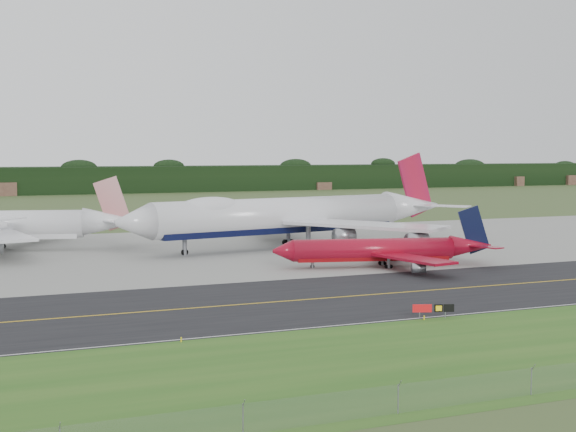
{
  "coord_description": "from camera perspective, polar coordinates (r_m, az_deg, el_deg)",
  "views": [
    {
      "loc": [
        -46.95,
        -98.24,
        19.25
      ],
      "look_at": [
        1.48,
        22.0,
        8.68
      ],
      "focal_mm": 50.0,
      "sensor_mm": 36.0,
      "label": 1
    }
  ],
  "objects": [
    {
      "name": "apron",
      "position": [
        157.63,
        -4.45,
        -2.37
      ],
      "size": [
        400.0,
        78.0,
        0.01
      ],
      "primitive_type": "cube",
      "color": "gray",
      "rests_on": "ground"
    },
    {
      "name": "ground",
      "position": [
        110.57,
        3.56,
        -5.37
      ],
      "size": [
        600.0,
        600.0,
        0.0
      ],
      "primitive_type": "plane",
      "color": "#34431F",
      "rests_on": "ground"
    },
    {
      "name": "edge_marker_left",
      "position": [
        82.41,
        -7.6,
        -8.71
      ],
      "size": [
        0.16,
        0.16,
        0.5
      ],
      "primitive_type": "cylinder",
      "color": "yellow",
      "rests_on": "ground"
    },
    {
      "name": "taxiway",
      "position": [
        107.03,
        4.49,
        -5.71
      ],
      "size": [
        400.0,
        32.0,
        0.02
      ],
      "primitive_type": "cube",
      "color": "black",
      "rests_on": "ground"
    },
    {
      "name": "edge_marker_center",
      "position": [
        93.35,
        9.66,
        -7.15
      ],
      "size": [
        0.16,
        0.16,
        0.5
      ],
      "primitive_type": "cylinder",
      "color": "yellow",
      "rests_on": "ground"
    },
    {
      "name": "taxiway_sign",
      "position": [
        94.38,
        10.29,
        -6.48
      ],
      "size": [
        4.63,
        1.7,
        1.61
      ],
      "color": "slate",
      "rests_on": "ground"
    },
    {
      "name": "jet_red_737",
      "position": [
        134.11,
        6.92,
        -2.42
      ],
      "size": [
        37.09,
        29.7,
        10.1
      ],
      "color": "maroon",
      "rests_on": "ground"
    },
    {
      "name": "grass_verge",
      "position": [
        81.08,
        14.41,
        -9.22
      ],
      "size": [
        400.0,
        30.0,
        0.01
      ],
      "primitive_type": "cube",
      "color": "#255418",
      "rests_on": "ground"
    },
    {
      "name": "taxiway_centreline",
      "position": [
        107.02,
        4.49,
        -5.7
      ],
      "size": [
        400.0,
        0.4,
        0.0
      ],
      "primitive_type": "cube",
      "color": "gold",
      "rests_on": "taxiway"
    },
    {
      "name": "jet_ba_747",
      "position": [
        159.07,
        0.23,
        0.03
      ],
      "size": [
        74.79,
        61.23,
        18.85
      ],
      "color": "silver",
      "rests_on": "ground"
    },
    {
      "name": "horizon_treeline",
      "position": [
        375.21,
        -14.75,
        2.4
      ],
      "size": [
        700.0,
        25.0,
        12.0
      ],
      "color": "black",
      "rests_on": "ground"
    },
    {
      "name": "taxiway_edge_line",
      "position": [
        93.66,
        8.75,
        -7.24
      ],
      "size": [
        400.0,
        0.25,
        0.0
      ],
      "primitive_type": "cube",
      "color": "silver",
      "rests_on": "taxiway"
    }
  ]
}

